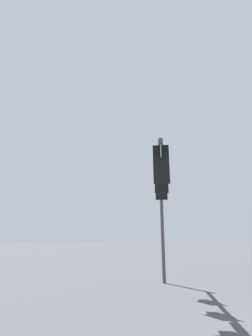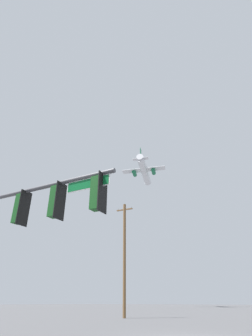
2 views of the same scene
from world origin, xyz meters
TOP-DOWN VIEW (x-y plane):
  - signal_pole_near at (-2.76, -5.86)m, footprint 6.13×1.34m

SIDE VIEW (x-z plane):
  - signal_pole_near at x=-2.76m, z-range 1.38..7.02m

